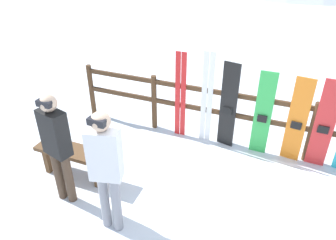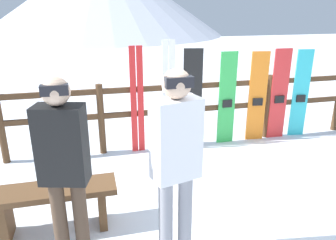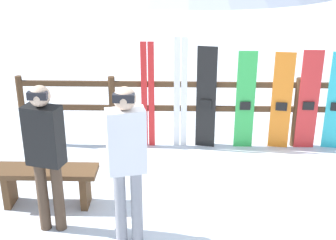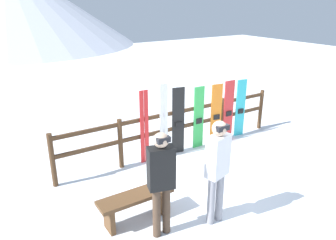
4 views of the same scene
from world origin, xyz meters
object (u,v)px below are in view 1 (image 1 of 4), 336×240
at_px(person_white, 106,165).
at_px(snowboard_black_stripe, 228,106).
at_px(snowboard_green, 263,114).
at_px(person_black, 56,142).
at_px(ski_pair_red, 180,96).
at_px(snowboard_red, 324,125).
at_px(bench, 74,157).
at_px(ski_pair_white, 207,99).
at_px(snowboard_orange, 297,121).

bearing_deg(person_white, snowboard_black_stripe, 69.06).
height_order(person_white, snowboard_green, person_white).
relative_size(person_black, snowboard_green, 1.11).
distance_m(ski_pair_red, snowboard_red, 2.36).
bearing_deg(person_white, snowboard_green, 58.01).
distance_m(person_white, person_black, 0.89).
bearing_deg(bench, person_white, -33.17).
bearing_deg(snowboard_green, ski_pair_white, 179.79).
height_order(snowboard_black_stripe, snowboard_red, snowboard_black_stripe).
height_order(ski_pair_white, snowboard_orange, ski_pair_white).
relative_size(snowboard_green, snowboard_orange, 1.01).
distance_m(person_white, snowboard_orange, 3.13).
distance_m(bench, snowboard_orange, 3.52).
bearing_deg(person_white, snowboard_red, 44.63).
relative_size(person_black, snowboard_orange, 1.13).
bearing_deg(snowboard_green, snowboard_black_stripe, 179.99).
bearing_deg(snowboard_red, snowboard_black_stripe, 180.00).
bearing_deg(snowboard_orange, person_black, -142.91).
bearing_deg(ski_pair_red, person_white, -91.22).
bearing_deg(ski_pair_red, snowboard_black_stripe, -0.22).
bearing_deg(ski_pair_white, snowboard_green, -0.21).
bearing_deg(person_black, ski_pair_white, 57.38).
relative_size(ski_pair_white, snowboard_red, 1.12).
relative_size(person_white, snowboard_green, 1.15).
bearing_deg(snowboard_black_stripe, snowboard_red, -0.00).
relative_size(bench, ski_pair_red, 0.75).
relative_size(person_black, snowboard_black_stripe, 1.07).
bearing_deg(bench, snowboard_black_stripe, 40.92).
bearing_deg(snowboard_red, snowboard_green, -180.00).
distance_m(person_black, snowboard_red, 3.94).
bearing_deg(snowboard_orange, snowboard_red, 0.00).
distance_m(person_black, snowboard_orange, 3.62).
xyz_separation_m(snowboard_green, snowboard_red, (0.92, 0.00, 0.01)).
xyz_separation_m(snowboard_black_stripe, snowboard_orange, (1.11, -0.00, -0.04)).
bearing_deg(snowboard_green, snowboard_red, 0.00).
relative_size(ski_pair_red, snowboard_black_stripe, 1.04).
bearing_deg(bench, snowboard_orange, 28.97).
xyz_separation_m(person_black, snowboard_black_stripe, (1.78, 2.18, -0.21)).
distance_m(ski_pair_red, snowboard_green, 1.44).
bearing_deg(person_black, person_white, -13.10).
bearing_deg(snowboard_red, bench, -153.86).
xyz_separation_m(person_black, snowboard_orange, (2.88, 2.18, -0.25)).
bearing_deg(ski_pair_white, snowboard_black_stripe, -0.51).
bearing_deg(person_white, ski_pair_white, 77.41).
xyz_separation_m(person_white, snowboard_red, (2.41, 2.38, -0.27)).
bearing_deg(person_black, ski_pair_red, 67.25).
distance_m(ski_pair_red, snowboard_black_stripe, 0.86).
bearing_deg(ski_pair_white, person_black, -122.62).
distance_m(bench, snowboard_green, 3.07).
height_order(person_black, snowboard_orange, person_black).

